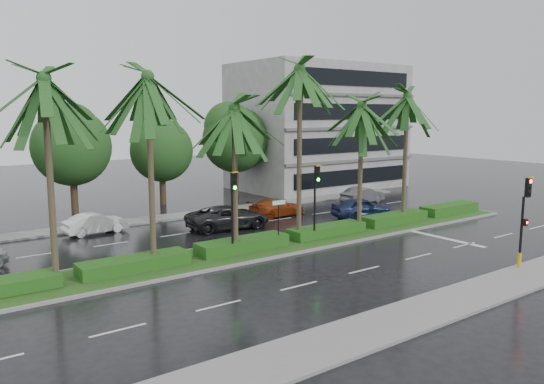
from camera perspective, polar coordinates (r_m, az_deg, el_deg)
ground at (r=29.39m, az=2.84°, el=-6.07°), size 120.00×120.00×0.00m
near_sidewalk at (r=22.73m, az=19.54°, el=-10.83°), size 40.00×2.40×0.12m
far_sidewalk at (r=39.21m, az=-8.26°, el=-2.35°), size 40.00×2.00×0.12m
median at (r=30.13m, az=1.64°, el=-5.54°), size 36.00×4.00×0.15m
hedge at (r=30.05m, az=1.65°, el=-4.85°), size 35.20×1.40×0.60m
lane_markings at (r=31.04m, az=7.73°, el=-5.34°), size 34.00×13.06×0.01m
palm_row at (r=28.50m, az=-0.33°, el=9.64°), size 26.30×4.20×10.52m
signal_near at (r=27.53m, az=25.49°, el=-2.57°), size 0.34×0.45×4.36m
signal_median_left at (r=26.73m, az=-4.20°, el=-0.98°), size 0.34×0.42×4.36m
signal_median_right at (r=29.97m, az=4.76°, el=0.05°), size 0.34×0.42×4.36m
street_sign at (r=28.70m, az=0.72°, el=-2.07°), size 0.95×0.09×2.60m
bg_trees at (r=44.01m, az=-10.73°, el=5.19°), size 32.75×5.79×8.36m
building at (r=53.19m, az=4.95°, el=7.00°), size 16.00×10.00×12.00m
car_white at (r=34.53m, az=-18.43°, el=-3.21°), size 1.62×3.96×1.28m
car_darkgrey at (r=34.20m, az=-4.77°, el=-2.72°), size 3.06×5.62×1.50m
car_red at (r=38.16m, az=0.52°, el=-1.68°), size 2.00×4.49×1.28m
car_blue at (r=38.08m, az=9.61°, el=-1.69°), size 2.94×4.57×1.45m
car_grey at (r=44.22m, az=9.72°, el=-0.34°), size 1.77×4.21×1.35m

